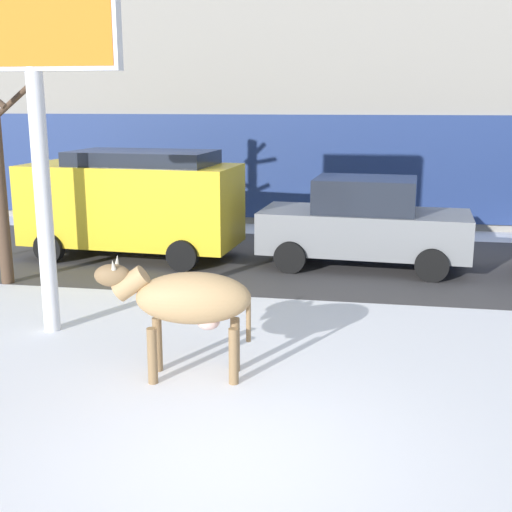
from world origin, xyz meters
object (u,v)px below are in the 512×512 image
cow_tan (188,300)px  car_grey_sedan (364,223)px  pedestrian_by_cars (107,195)px  billboard (30,27)px  car_yellow_van (133,201)px

cow_tan → car_grey_sedan: bearing=72.0°
car_grey_sedan → pedestrian_by_cars: 7.67m
car_grey_sedan → cow_tan: bearing=-108.0°
car_grey_sedan → pedestrian_by_cars: bearing=154.9°
billboard → car_yellow_van: (-0.49, 4.82, -3.07)m
billboard → cow_tan: bearing=-27.5°
billboard → car_yellow_van: 5.74m
car_yellow_van → cow_tan: bearing=-64.0°
car_yellow_van → car_grey_sedan: car_yellow_van is taller
car_yellow_van → car_grey_sedan: size_ratio=1.09×
car_grey_sedan → pedestrian_by_cars: size_ratio=2.49×
cow_tan → pedestrian_by_cars: bearing=117.9°
billboard → car_yellow_van: bearing=95.8°
car_grey_sedan → pedestrian_by_cars: (-6.95, 3.26, -0.03)m
car_grey_sedan → pedestrian_by_cars: car_grey_sedan is taller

